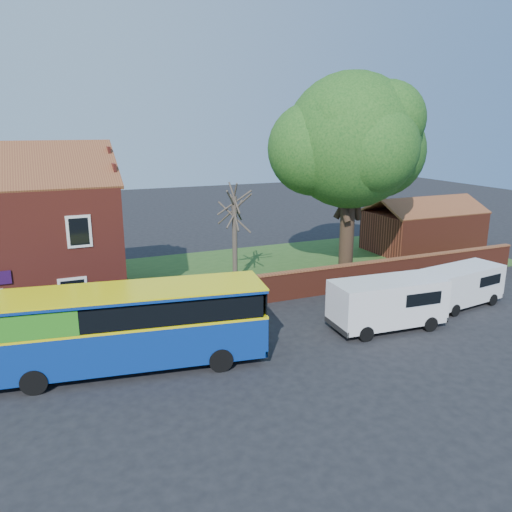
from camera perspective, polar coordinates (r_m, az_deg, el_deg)
name	(u,v)px	position (r m, az deg, el deg)	size (l,w,h in m)	color
ground	(191,385)	(19.21, -7.46, -14.38)	(120.00, 120.00, 0.00)	black
grass_strip	(319,262)	(35.23, 7.25, -0.70)	(26.00, 12.00, 0.04)	#426B28
boundary_wall	(371,274)	(30.20, 13.02, -2.01)	(22.00, 0.38, 1.60)	maroon
outbuilding	(423,230)	(40.08, 18.54, 2.86)	(8.20, 5.06, 4.17)	maroon
bus	(120,325)	(20.16, -15.32, -7.60)	(10.86, 4.18, 3.22)	navy
van_near	(388,301)	(24.22, 14.82, -5.04)	(5.50, 2.51, 2.36)	white
van_far	(461,284)	(28.51, 22.39, -3.00)	(5.00, 2.56, 2.10)	white
large_tree	(350,145)	(31.38, 10.72, 12.34)	(10.20, 8.07, 12.44)	black
bare_tree	(235,236)	(29.59, -2.45, 2.35)	(2.18, 2.59, 5.81)	#4C4238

